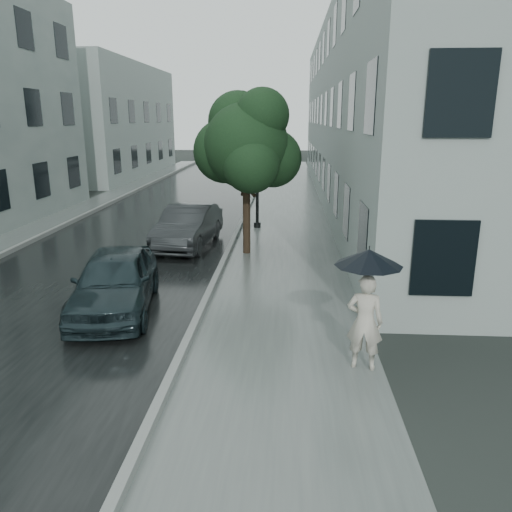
# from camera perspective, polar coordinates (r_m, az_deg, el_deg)

# --- Properties ---
(ground) EXTENTS (120.00, 120.00, 0.00)m
(ground) POSITION_cam_1_polar(r_m,az_deg,el_deg) (8.97, 1.37, -12.39)
(ground) COLOR black
(ground) RESTS_ON ground
(sidewalk) EXTENTS (3.50, 60.00, 0.01)m
(sidewalk) POSITION_cam_1_polar(r_m,az_deg,el_deg) (20.35, 3.46, 3.62)
(sidewalk) COLOR slate
(sidewalk) RESTS_ON ground
(kerb_near) EXTENTS (0.15, 60.00, 0.15)m
(kerb_near) POSITION_cam_1_polar(r_m,az_deg,el_deg) (20.42, -1.68, 3.88)
(kerb_near) COLOR slate
(kerb_near) RESTS_ON ground
(asphalt_road) EXTENTS (6.85, 60.00, 0.00)m
(asphalt_road) POSITION_cam_1_polar(r_m,az_deg,el_deg) (21.05, -11.23, 3.74)
(asphalt_road) COLOR black
(asphalt_road) RESTS_ON ground
(kerb_far) EXTENTS (0.15, 60.00, 0.15)m
(kerb_far) POSITION_cam_1_polar(r_m,az_deg,el_deg) (22.19, -20.03, 3.88)
(kerb_far) COLOR slate
(kerb_far) RESTS_ON ground
(sidewalk_far) EXTENTS (1.70, 60.00, 0.01)m
(sidewalk_far) POSITION_cam_1_polar(r_m,az_deg,el_deg) (22.59, -22.17, 3.68)
(sidewalk_far) COLOR #4C5451
(sidewalk_far) RESTS_ON ground
(building_near) EXTENTS (7.02, 36.00, 9.00)m
(building_near) POSITION_cam_1_polar(r_m,az_deg,el_deg) (27.90, 14.91, 15.66)
(building_near) COLOR gray
(building_near) RESTS_ON ground
(building_far_b) EXTENTS (7.02, 18.00, 8.00)m
(building_far_b) POSITION_cam_1_polar(r_m,az_deg,el_deg) (40.44, -17.27, 14.59)
(building_far_b) COLOR gray
(building_far_b) RESTS_ON ground
(pedestrian) EXTENTS (0.69, 0.53, 1.69)m
(pedestrian) POSITION_cam_1_polar(r_m,az_deg,el_deg) (8.73, 12.33, -7.37)
(pedestrian) COLOR #BAB4A3
(pedestrian) RESTS_ON sidewalk
(umbrella) EXTENTS (1.47, 1.47, 1.23)m
(umbrella) POSITION_cam_1_polar(r_m,az_deg,el_deg) (8.39, 12.77, -0.18)
(umbrella) COLOR black
(umbrella) RESTS_ON ground
(street_tree) EXTENTS (3.40, 3.09, 5.07)m
(street_tree) POSITION_cam_1_polar(r_m,az_deg,el_deg) (15.62, -1.09, 12.65)
(street_tree) COLOR #332619
(street_tree) RESTS_ON ground
(lamp_post) EXTENTS (0.83, 0.44, 4.88)m
(lamp_post) POSITION_cam_1_polar(r_m,az_deg,el_deg) (19.44, -0.30, 11.42)
(lamp_post) COLOR black
(lamp_post) RESTS_ON ground
(car_near) EXTENTS (2.27, 4.29, 1.39)m
(car_near) POSITION_cam_1_polar(r_m,az_deg,el_deg) (11.51, -15.80, -2.76)
(car_near) COLOR #19272B
(car_near) RESTS_ON ground
(car_far) EXTENTS (1.82, 4.28, 1.37)m
(car_far) POSITION_cam_1_polar(r_m,az_deg,el_deg) (16.86, -7.75, 3.39)
(car_far) COLOR #232728
(car_far) RESTS_ON ground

